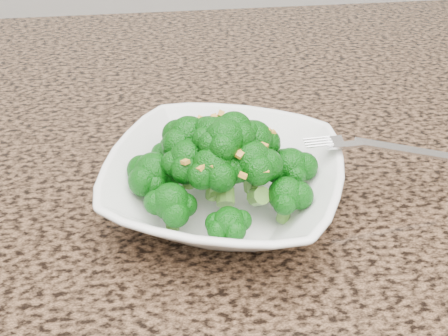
{
  "coord_description": "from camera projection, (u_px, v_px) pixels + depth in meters",
  "views": [
    {
      "loc": [
        0.05,
        -0.26,
        1.28
      ],
      "look_at": [
        0.1,
        0.21,
        0.95
      ],
      "focal_mm": 45.0,
      "sensor_mm": 36.0,
      "label": 1
    }
  ],
  "objects": [
    {
      "name": "fork",
      "position": [
        356.0,
        144.0,
        0.58
      ],
      "size": [
        0.18,
        0.04,
        0.01
      ],
      "primitive_type": null,
      "rotation": [
        0.0,
        0.0,
        -0.08
      ],
      "color": "silver",
      "rests_on": "bowl"
    },
    {
      "name": "granite_counter",
      "position": [
        130.0,
        174.0,
        0.68
      ],
      "size": [
        1.64,
        1.04,
        0.03
      ],
      "primitive_type": "cube",
      "color": "brown",
      "rests_on": "cabinet"
    },
    {
      "name": "garlic_topping",
      "position": [
        224.0,
        94.0,
        0.53
      ],
      "size": [
        0.13,
        0.13,
        0.01
      ],
      "primitive_type": null,
      "color": "gold",
      "rests_on": "broccoli_pile"
    },
    {
      "name": "broccoli_pile",
      "position": [
        224.0,
        130.0,
        0.55
      ],
      "size": [
        0.21,
        0.21,
        0.07
      ],
      "primitive_type": null,
      "color": "#0A570A",
      "rests_on": "bowl"
    },
    {
      "name": "bowl",
      "position": [
        224.0,
        184.0,
        0.59
      ],
      "size": [
        0.31,
        0.31,
        0.06
      ],
      "primitive_type": "imported",
      "rotation": [
        0.0,
        0.0,
        -0.34
      ],
      "color": "white",
      "rests_on": "granite_counter"
    }
  ]
}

